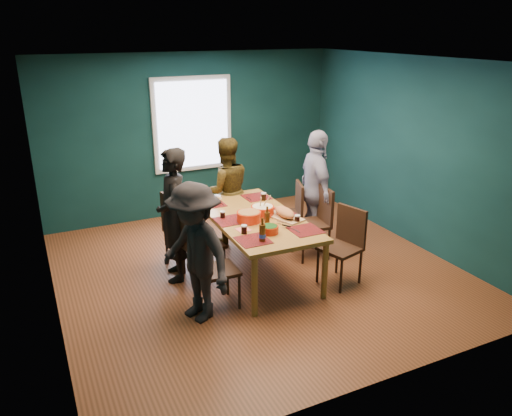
{
  "coord_description": "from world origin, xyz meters",
  "views": [
    {
      "loc": [
        -2.58,
        -5.4,
        3.07
      ],
      "look_at": [
        -0.05,
        -0.07,
        0.92
      ],
      "focal_mm": 35.0,
      "sensor_mm": 36.0,
      "label": 1
    }
  ],
  "objects_px": {
    "chair_right_far": "(292,209)",
    "person_right": "(316,189)",
    "chair_left_near": "(211,265)",
    "bowl_herbs": "(270,229)",
    "chair_right_mid": "(318,217)",
    "bowl_dumpling": "(263,210)",
    "person_far_left": "(173,216)",
    "chair_left_far": "(180,225)",
    "person_near_left": "(195,253)",
    "cutting_board": "(285,213)",
    "person_back": "(226,191)",
    "chair_left_mid": "(195,240)",
    "dining_table": "(255,222)",
    "chair_right_near": "(345,240)",
    "bowl_salad": "(249,216)"
  },
  "relations": [
    {
      "from": "chair_right_far",
      "to": "bowl_salad",
      "type": "bearing_deg",
      "value": -125.71
    },
    {
      "from": "bowl_dumpling",
      "to": "bowl_herbs",
      "type": "distance_m",
      "value": 0.6
    },
    {
      "from": "chair_right_mid",
      "to": "bowl_dumpling",
      "type": "distance_m",
      "value": 0.95
    },
    {
      "from": "chair_left_near",
      "to": "person_far_left",
      "type": "bearing_deg",
      "value": 100.37
    },
    {
      "from": "chair_left_mid",
      "to": "cutting_board",
      "type": "distance_m",
      "value": 1.17
    },
    {
      "from": "person_near_left",
      "to": "dining_table",
      "type": "bearing_deg",
      "value": 103.91
    },
    {
      "from": "person_far_left",
      "to": "bowl_salad",
      "type": "bearing_deg",
      "value": 73.23
    },
    {
      "from": "chair_left_mid",
      "to": "person_near_left",
      "type": "relative_size",
      "value": 0.64
    },
    {
      "from": "chair_left_far",
      "to": "cutting_board",
      "type": "distance_m",
      "value": 1.41
    },
    {
      "from": "dining_table",
      "to": "chair_right_far",
      "type": "height_order",
      "value": "chair_right_far"
    },
    {
      "from": "chair_left_mid",
      "to": "person_right",
      "type": "xyz_separation_m",
      "value": [
        1.97,
        0.38,
        0.27
      ]
    },
    {
      "from": "bowl_herbs",
      "to": "cutting_board",
      "type": "distance_m",
      "value": 0.53
    },
    {
      "from": "dining_table",
      "to": "chair_right_far",
      "type": "distance_m",
      "value": 1.14
    },
    {
      "from": "chair_left_mid",
      "to": "person_near_left",
      "type": "distance_m",
      "value": 0.83
    },
    {
      "from": "person_far_left",
      "to": "cutting_board",
      "type": "relative_size",
      "value": 2.7
    },
    {
      "from": "cutting_board",
      "to": "chair_left_mid",
      "type": "bearing_deg",
      "value": 148.83
    },
    {
      "from": "chair_right_far",
      "to": "person_near_left",
      "type": "height_order",
      "value": "person_near_left"
    },
    {
      "from": "chair_right_far",
      "to": "bowl_herbs",
      "type": "distance_m",
      "value": 1.6
    },
    {
      "from": "chair_left_near",
      "to": "person_far_left",
      "type": "height_order",
      "value": "person_far_left"
    },
    {
      "from": "chair_left_far",
      "to": "person_near_left",
      "type": "xyz_separation_m",
      "value": [
        -0.22,
        -1.29,
        0.18
      ]
    },
    {
      "from": "chair_left_mid",
      "to": "person_far_left",
      "type": "height_order",
      "value": "person_far_left"
    },
    {
      "from": "chair_right_mid",
      "to": "person_far_left",
      "type": "xyz_separation_m",
      "value": [
        -1.99,
        0.22,
        0.27
      ]
    },
    {
      "from": "chair_right_near",
      "to": "chair_left_near",
      "type": "bearing_deg",
      "value": 159.87
    },
    {
      "from": "dining_table",
      "to": "person_back",
      "type": "xyz_separation_m",
      "value": [
        0.07,
        1.14,
        0.08
      ]
    },
    {
      "from": "person_back",
      "to": "person_far_left",
      "type": "bearing_deg",
      "value": 46.0
    },
    {
      "from": "chair_left_mid",
      "to": "bowl_salad",
      "type": "relative_size",
      "value": 3.31
    },
    {
      "from": "chair_left_near",
      "to": "cutting_board",
      "type": "distance_m",
      "value": 1.23
    },
    {
      "from": "person_right",
      "to": "person_near_left",
      "type": "relative_size",
      "value": 1.09
    },
    {
      "from": "chair_left_near",
      "to": "cutting_board",
      "type": "height_order",
      "value": "chair_left_near"
    },
    {
      "from": "chair_left_near",
      "to": "bowl_herbs",
      "type": "bearing_deg",
      "value": 0.99
    },
    {
      "from": "bowl_dumpling",
      "to": "bowl_herbs",
      "type": "relative_size",
      "value": 1.4
    },
    {
      "from": "person_right",
      "to": "person_near_left",
      "type": "distance_m",
      "value": 2.5
    },
    {
      "from": "chair_left_near",
      "to": "chair_right_far",
      "type": "xyz_separation_m",
      "value": [
        1.74,
        1.22,
        -0.0
      ]
    },
    {
      "from": "chair_right_mid",
      "to": "person_right",
      "type": "distance_m",
      "value": 0.47
    },
    {
      "from": "cutting_board",
      "to": "person_back",
      "type": "bearing_deg",
      "value": 82.98
    },
    {
      "from": "bowl_herbs",
      "to": "chair_right_near",
      "type": "bearing_deg",
      "value": -7.12
    },
    {
      "from": "person_right",
      "to": "bowl_dumpling",
      "type": "distance_m",
      "value": 1.16
    },
    {
      "from": "chair_left_far",
      "to": "chair_right_near",
      "type": "bearing_deg",
      "value": -53.24
    },
    {
      "from": "chair_left_near",
      "to": "person_far_left",
      "type": "distance_m",
      "value": 0.96
    },
    {
      "from": "dining_table",
      "to": "person_back",
      "type": "relative_size",
      "value": 1.33
    },
    {
      "from": "chair_left_far",
      "to": "person_near_left",
      "type": "height_order",
      "value": "person_near_left"
    },
    {
      "from": "chair_left_mid",
      "to": "chair_right_mid",
      "type": "relative_size",
      "value": 1.01
    },
    {
      "from": "chair_right_far",
      "to": "person_right",
      "type": "xyz_separation_m",
      "value": [
        0.26,
        -0.21,
        0.32
      ]
    },
    {
      "from": "person_right",
      "to": "bowl_dumpling",
      "type": "height_order",
      "value": "person_right"
    },
    {
      "from": "chair_left_mid",
      "to": "chair_right_mid",
      "type": "height_order",
      "value": "chair_left_mid"
    },
    {
      "from": "chair_right_far",
      "to": "chair_right_mid",
      "type": "bearing_deg",
      "value": -61.89
    },
    {
      "from": "chair_left_mid",
      "to": "person_right",
      "type": "bearing_deg",
      "value": -1.33
    },
    {
      "from": "person_far_left",
      "to": "person_near_left",
      "type": "relative_size",
      "value": 1.09
    },
    {
      "from": "person_back",
      "to": "bowl_herbs",
      "type": "height_order",
      "value": "person_back"
    },
    {
      "from": "dining_table",
      "to": "chair_left_mid",
      "type": "distance_m",
      "value": 0.8
    }
  ]
}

